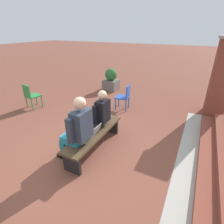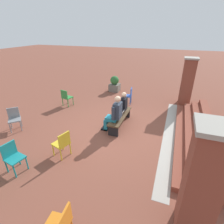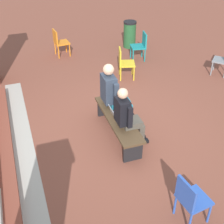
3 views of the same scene
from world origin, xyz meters
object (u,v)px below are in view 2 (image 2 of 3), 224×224
person_student (121,106)px  laptop (120,115)px  plastic_chair_near_bench_left (129,95)px  plastic_chair_near_bench_right (60,224)px  person_adult (115,113)px  planter (115,84)px  bench (120,118)px  plastic_chair_far_left (62,143)px  plastic_chair_foreground (13,156)px  plastic_chair_by_pillar (66,97)px  plastic_chair_far_right (14,118)px

person_student → laptop: size_ratio=4.07×
plastic_chair_near_bench_left → plastic_chair_near_bench_right: size_ratio=1.00×
person_adult → planter: (-4.42, -1.56, -0.31)m
person_adult → planter: bearing=-160.6°
bench → plastic_chair_far_left: size_ratio=2.14×
person_student → plastic_chair_near_bench_right: person_student is taller
plastic_chair_foreground → planter: 7.27m
bench → planter: 4.28m
plastic_chair_far_left → plastic_chair_near_bench_right: bearing=33.7°
laptop → plastic_chair_by_pillar: 3.29m
plastic_chair_near_bench_left → plastic_chair_near_bench_right: bearing=5.1°
bench → planter: planter is taller
bench → laptop: 0.16m
laptop → plastic_chair_near_bench_right: 4.34m
person_student → plastic_chair_far_right: size_ratio=1.55×
laptop → plastic_chair_near_bench_left: (-2.37, -0.29, -0.02)m
bench → plastic_chair_near_bench_right: bearing=4.2°
person_student → person_adult: (0.79, -0.01, 0.05)m
person_student → plastic_chair_foreground: person_student is taller
bench → person_student: 0.48m
person_adult → plastic_chair_near_bench_left: bearing=-175.8°
plastic_chair_far_right → plastic_chair_by_pillar: size_ratio=1.00×
person_adult → plastic_chair_foreground: person_adult is taller
planter → person_student: bearing=23.3°
laptop → plastic_chair_near_bench_left: 2.39m
planter → plastic_chair_far_right: bearing=-20.4°
plastic_chair_foreground → planter: planter is taller
person_student → planter: size_ratio=1.38×
plastic_chair_foreground → person_adult: bearing=146.7°
plastic_chair_by_pillar → plastic_chair_near_bench_left: bearing=115.3°
person_student → plastic_chair_near_bench_left: person_student is taller
plastic_chair_near_bench_left → plastic_chair_foreground: 5.86m
person_adult → planter: 4.70m
bench → plastic_chair_by_pillar: size_ratio=2.14×
person_student → plastic_chair_by_pillar: person_student is taller
person_student → plastic_chair_far_right: 4.13m
person_adult → plastic_chair_near_bench_right: size_ratio=1.69×
plastic_chair_near_bench_right → plastic_chair_far_left: size_ratio=1.00×
bench → plastic_chair_near_bench_right: 4.40m
plastic_chair_near_bench_left → person_adult: bearing=4.2°
plastic_chair_foreground → laptop: bearing=149.0°
laptop → planter: bearing=-157.8°
person_adult → plastic_chair_by_pillar: 3.37m
person_adult → laptop: person_adult is taller
plastic_chair_foreground → planter: size_ratio=0.89×
plastic_chair_foreground → plastic_chair_near_bench_right: bearing=64.4°
laptop → plastic_chair_near_bench_left: size_ratio=0.38×
person_adult → plastic_chair_foreground: bearing=-33.3°
plastic_chair_near_bench_left → planter: 2.13m
plastic_chair_near_bench_left → plastic_chair_by_pillar: (1.34, -2.84, 0.00)m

